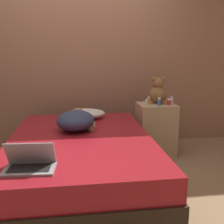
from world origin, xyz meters
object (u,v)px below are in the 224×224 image
at_px(bottle_blue, 159,102).
at_px(bottle_red, 169,102).
at_px(bottle_white, 172,100).
at_px(bottle_amber, 149,101).
at_px(bottle_clear, 147,102).
at_px(person_lying, 76,120).
at_px(pillow, 85,114).
at_px(laptop, 30,163).
at_px(teddy_bear, 158,92).

bearing_deg(bottle_blue, bottle_red, 7.94).
xyz_separation_m(bottle_white, bottle_amber, (-0.31, -0.03, 0.01)).
xyz_separation_m(bottle_white, bottle_clear, (-0.32, 0.02, -0.02)).
distance_m(person_lying, bottle_red, 1.23).
height_order(pillow, laptop, laptop).
bearing_deg(bottle_white, bottle_red, -135.08).
height_order(bottle_blue, bottle_red, bottle_blue).
xyz_separation_m(laptop, bottle_red, (1.50, 1.35, 0.15)).
height_order(bottle_blue, bottle_amber, bottle_amber).
distance_m(teddy_bear, bottle_clear, 0.20).
height_order(teddy_bear, bottle_red, teddy_bear).
relative_size(teddy_bear, bottle_amber, 3.28).
bearing_deg(bottle_amber, laptop, -132.03).
distance_m(pillow, bottle_white, 1.12).
relative_size(bottle_white, bottle_clear, 1.50).
bearing_deg(person_lying, bottle_amber, 28.98).
relative_size(laptop, teddy_bear, 1.06).
height_order(bottle_red, bottle_clear, bottle_red).
relative_size(teddy_bear, bottle_blue, 3.54).
relative_size(pillow, bottle_red, 6.60).
relative_size(bottle_blue, bottle_white, 1.03).
height_order(laptop, bottle_blue, bottle_blue).
relative_size(laptop, bottle_white, 3.87).
xyz_separation_m(pillow, person_lying, (-0.11, -0.45, 0.04)).
xyz_separation_m(bottle_blue, bottle_clear, (-0.13, 0.09, -0.02)).
height_order(pillow, bottle_clear, bottle_clear).
bearing_deg(teddy_bear, bottle_amber, -145.51).
height_order(person_lying, bottle_clear, bottle_clear).
relative_size(laptop, bottle_red, 4.83).
bearing_deg(pillow, bottle_white, -1.79).
bearing_deg(laptop, person_lying, 75.47).
bearing_deg(teddy_bear, pillow, -177.54).
relative_size(person_lying, bottle_clear, 10.30).
bearing_deg(bottle_clear, bottle_red, -15.81).
bearing_deg(laptop, bottle_white, 46.04).
bearing_deg(teddy_bear, bottle_red, -48.50).
bearing_deg(teddy_bear, bottle_white, -24.83).
xyz_separation_m(laptop, bottle_blue, (1.36, 1.33, 0.16)).
bearing_deg(person_lying, bottle_clear, 31.77).
distance_m(teddy_bear, bottle_white, 0.21).
xyz_separation_m(person_lying, bottle_amber, (0.91, 0.39, 0.12)).
xyz_separation_m(pillow, bottle_amber, (0.80, -0.06, 0.15)).
distance_m(pillow, bottle_red, 1.07).
distance_m(bottle_blue, bottle_clear, 0.16).
xyz_separation_m(pillow, bottle_red, (1.06, -0.09, 0.14)).
height_order(pillow, teddy_bear, teddy_bear).
relative_size(bottle_blue, bottle_amber, 0.93).
distance_m(pillow, person_lying, 0.47).
distance_m(teddy_bear, bottle_amber, 0.20).
bearing_deg(person_lying, laptop, -102.81).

